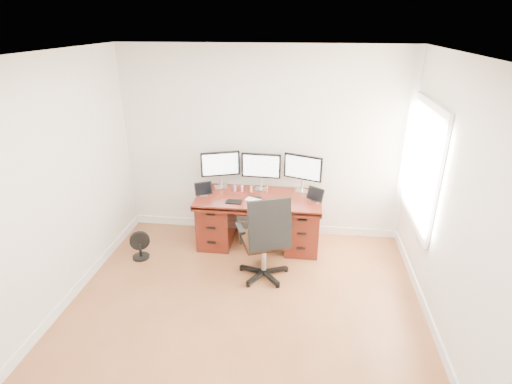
# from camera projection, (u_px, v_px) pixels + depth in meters

# --- Properties ---
(ground) EXTENTS (4.50, 4.50, 0.00)m
(ground) POSITION_uv_depth(u_px,v_px,m) (238.00, 334.00, 4.10)
(ground) COLOR brown
(ground) RESTS_ON ground
(back_wall) EXTENTS (4.00, 0.10, 2.70)m
(back_wall) POSITION_uv_depth(u_px,v_px,m) (263.00, 145.00, 5.61)
(back_wall) COLOR white
(back_wall) RESTS_ON ground
(right_wall) EXTENTS (0.10, 4.50, 2.70)m
(right_wall) POSITION_uv_depth(u_px,v_px,m) (466.00, 225.00, 3.43)
(right_wall) COLOR white
(right_wall) RESTS_ON ground
(desk) EXTENTS (1.70, 0.80, 0.75)m
(desk) POSITION_uv_depth(u_px,v_px,m) (259.00, 218.00, 5.61)
(desk) COLOR #531A10
(desk) RESTS_ON ground
(office_chair) EXTENTS (0.79, 0.79, 1.14)m
(office_chair) POSITION_uv_depth(u_px,v_px,m) (265.00, 252.00, 4.85)
(office_chair) COLOR black
(office_chair) RESTS_ON ground
(floor_fan) EXTENTS (0.26, 0.22, 0.39)m
(floor_fan) POSITION_uv_depth(u_px,v_px,m) (140.00, 246.00, 5.34)
(floor_fan) COLOR black
(floor_fan) RESTS_ON ground
(monitor_left) EXTENTS (0.53, 0.22, 0.53)m
(monitor_left) POSITION_uv_depth(u_px,v_px,m) (220.00, 165.00, 5.62)
(monitor_left) COLOR silver
(monitor_left) RESTS_ON desk
(monitor_center) EXTENTS (0.55, 0.15, 0.53)m
(monitor_center) POSITION_uv_depth(u_px,v_px,m) (261.00, 167.00, 5.55)
(monitor_center) COLOR silver
(monitor_center) RESTS_ON desk
(monitor_right) EXTENTS (0.53, 0.23, 0.53)m
(monitor_right) POSITION_uv_depth(u_px,v_px,m) (303.00, 169.00, 5.49)
(monitor_right) COLOR silver
(monitor_right) RESTS_ON desk
(tablet_left) EXTENTS (0.25, 0.17, 0.19)m
(tablet_left) POSITION_uv_depth(u_px,v_px,m) (203.00, 190.00, 5.45)
(tablet_left) COLOR silver
(tablet_left) RESTS_ON desk
(tablet_right) EXTENTS (0.24, 0.19, 0.19)m
(tablet_right) POSITION_uv_depth(u_px,v_px,m) (315.00, 195.00, 5.27)
(tablet_right) COLOR silver
(tablet_right) RESTS_ON desk
(keyboard) EXTENTS (0.28, 0.20, 0.01)m
(keyboard) POSITION_uv_depth(u_px,v_px,m) (255.00, 200.00, 5.31)
(keyboard) COLOR silver
(keyboard) RESTS_ON desk
(trackpad) EXTENTS (0.15, 0.15, 0.01)m
(trackpad) POSITION_uv_depth(u_px,v_px,m) (276.00, 204.00, 5.22)
(trackpad) COLOR #B7B9BE
(trackpad) RESTS_ON desk
(drawing_tablet) EXTENTS (0.21, 0.14, 0.01)m
(drawing_tablet) POSITION_uv_depth(u_px,v_px,m) (234.00, 202.00, 5.28)
(drawing_tablet) COLOR black
(drawing_tablet) RESTS_ON desk
(phone) EXTENTS (0.16, 0.12, 0.01)m
(phone) POSITION_uv_depth(u_px,v_px,m) (256.00, 197.00, 5.41)
(phone) COLOR black
(phone) RESTS_ON desk
(figurine_blue) EXTENTS (0.04, 0.04, 0.09)m
(figurine_blue) POSITION_uv_depth(u_px,v_px,m) (235.00, 188.00, 5.60)
(figurine_blue) COLOR #618FEB
(figurine_blue) RESTS_ON desk
(figurine_pink) EXTENTS (0.04, 0.04, 0.09)m
(figurine_pink) POSITION_uv_depth(u_px,v_px,m) (242.00, 188.00, 5.59)
(figurine_pink) COLOR pink
(figurine_pink) RESTS_ON desk
(figurine_yellow) EXTENTS (0.04, 0.04, 0.09)m
(figurine_yellow) POSITION_uv_depth(u_px,v_px,m) (251.00, 189.00, 5.57)
(figurine_yellow) COLOR #E3AA68
(figurine_yellow) RESTS_ON desk
(figurine_brown) EXTENTS (0.04, 0.04, 0.09)m
(figurine_brown) POSITION_uv_depth(u_px,v_px,m) (267.00, 189.00, 5.55)
(figurine_brown) COLOR brown
(figurine_brown) RESTS_ON desk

